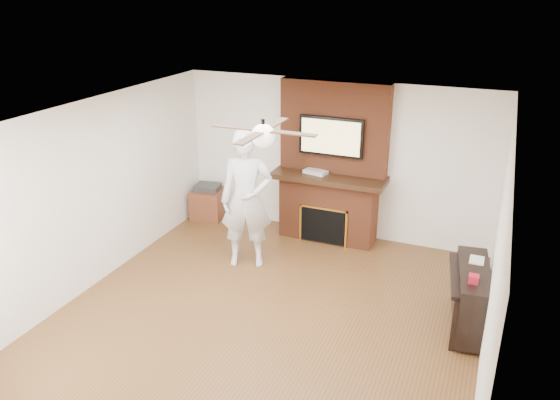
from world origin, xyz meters
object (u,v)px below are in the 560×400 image
at_px(side_table, 208,202).
at_px(piano, 471,296).
at_px(person, 246,200).
at_px(fireplace, 330,178).

height_order(side_table, piano, piano).
relative_size(person, piano, 1.64).
height_order(person, piano, person).
xyz_separation_m(person, piano, (3.13, -0.44, -0.59)).
relative_size(fireplace, person, 1.25).
distance_m(person, side_table, 1.99).
bearing_deg(side_table, fireplace, -6.74).
bearing_deg(piano, side_table, 152.05).
xyz_separation_m(fireplace, side_table, (-2.18, -0.07, -0.72)).
relative_size(side_table, piano, 0.50).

